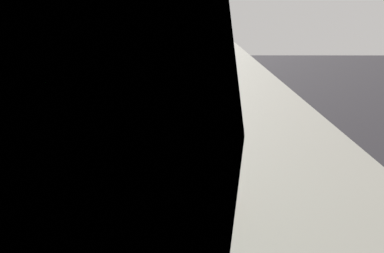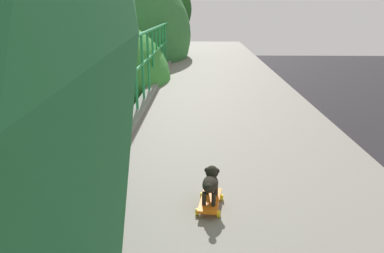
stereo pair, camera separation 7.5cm
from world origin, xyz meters
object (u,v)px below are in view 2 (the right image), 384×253
object	(u,v)px
toy_skateboard	(210,201)
city_bus	(63,93)
car_yellow_cab_seventh	(79,157)
small_dog	(211,181)

from	to	relation	value
toy_skateboard	city_bus	bearing A→B (deg)	115.28
car_yellow_cab_seventh	small_dog	bearing A→B (deg)	-64.43
car_yellow_cab_seventh	small_dog	size ratio (longest dim) A/B	12.90
city_bus	small_dog	bearing A→B (deg)	-64.70
car_yellow_cab_seventh	city_bus	world-z (taller)	city_bus
city_bus	toy_skateboard	world-z (taller)	toy_skateboard
city_bus	toy_skateboard	bearing A→B (deg)	-64.72
car_yellow_cab_seventh	city_bus	xyz separation A→B (m)	(-4.02, 8.66, 1.18)
small_dog	city_bus	bearing A→B (deg)	115.30
car_yellow_cab_seventh	toy_skateboard	xyz separation A→B (m)	(6.15, -12.87, 5.44)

